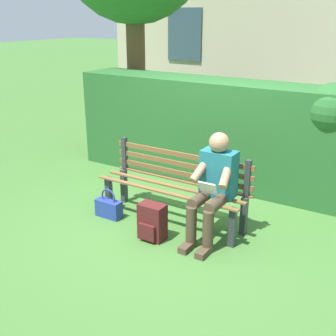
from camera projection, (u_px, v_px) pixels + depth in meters
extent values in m
plane|color=#3D6B2D|center=(172.00, 221.00, 5.21)|extent=(60.00, 60.00, 0.00)
cube|color=#2D3338|center=(232.00, 227.00, 4.58)|extent=(0.07, 0.07, 0.45)
cube|color=#2D3338|center=(109.00, 194.00, 5.43)|extent=(0.07, 0.07, 0.45)
cube|color=#2D3338|center=(244.00, 216.00, 4.83)|extent=(0.07, 0.07, 0.45)
cube|color=#2D3338|center=(124.00, 186.00, 5.68)|extent=(0.07, 0.07, 0.45)
cube|color=brown|center=(181.00, 181.00, 5.22)|extent=(1.86, 0.06, 0.02)
cube|color=brown|center=(172.00, 186.00, 5.05)|extent=(1.86, 0.06, 0.02)
cube|color=brown|center=(163.00, 192.00, 4.89)|extent=(1.86, 0.06, 0.02)
cube|color=#2D3338|center=(248.00, 178.00, 4.71)|extent=(0.06, 0.06, 0.41)
cube|color=#2D3338|center=(125.00, 153.00, 5.56)|extent=(0.06, 0.06, 0.41)
cube|color=brown|center=(181.00, 173.00, 5.18)|extent=(1.86, 0.02, 0.06)
cube|color=brown|center=(181.00, 164.00, 5.14)|extent=(1.86, 0.02, 0.06)
cube|color=brown|center=(181.00, 155.00, 5.09)|extent=(1.86, 0.02, 0.06)
cube|color=#1E6672|center=(219.00, 174.00, 4.69)|extent=(0.38, 0.22, 0.52)
sphere|color=#A57A5B|center=(219.00, 143.00, 4.55)|extent=(0.22, 0.22, 0.22)
cylinder|color=#473828|center=(218.00, 202.00, 4.55)|extent=(0.13, 0.42, 0.13)
cylinder|color=#473828|center=(201.00, 198.00, 4.65)|extent=(0.13, 0.42, 0.13)
cylinder|color=#473828|center=(208.00, 232.00, 4.47)|extent=(0.12, 0.12, 0.47)
cylinder|color=#473828|center=(191.00, 227.00, 4.57)|extent=(0.12, 0.12, 0.47)
cube|color=#473828|center=(204.00, 252.00, 4.48)|extent=(0.10, 0.24, 0.07)
cube|color=#473828|center=(187.00, 247.00, 4.58)|extent=(0.10, 0.24, 0.07)
cylinder|color=#A57A5B|center=(226.00, 175.00, 4.48)|extent=(0.14, 0.32, 0.26)
cylinder|color=#A57A5B|center=(201.00, 170.00, 4.63)|extent=(0.14, 0.32, 0.26)
cube|color=white|center=(208.00, 188.00, 4.51)|extent=(0.20, 0.07, 0.13)
cube|color=#265B28|center=(227.00, 133.00, 6.20)|extent=(4.78, 0.74, 1.50)
sphere|color=#265B28|center=(333.00, 110.00, 5.22)|extent=(0.67, 0.67, 0.67)
sphere|color=#265B28|center=(160.00, 94.00, 6.70)|extent=(0.59, 0.59, 0.59)
cylinder|color=brown|center=(136.00, 73.00, 7.72)|extent=(0.33, 0.33, 2.75)
cube|color=#334756|center=(185.00, 35.00, 10.10)|extent=(0.90, 0.04, 1.20)
cube|color=#4C1919|center=(152.00, 222.00, 4.75)|extent=(0.29, 0.18, 0.42)
cube|color=#4C1919|center=(147.00, 232.00, 4.69)|extent=(0.20, 0.04, 0.18)
cylinder|color=#4C1919|center=(164.00, 218.00, 4.78)|extent=(0.04, 0.04, 0.25)
cylinder|color=#4C1919|center=(151.00, 214.00, 4.87)|extent=(0.04, 0.04, 0.25)
cube|color=navy|center=(109.00, 209.00, 5.29)|extent=(0.34, 0.14, 0.22)
torus|color=navy|center=(108.00, 197.00, 5.24)|extent=(0.21, 0.02, 0.21)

